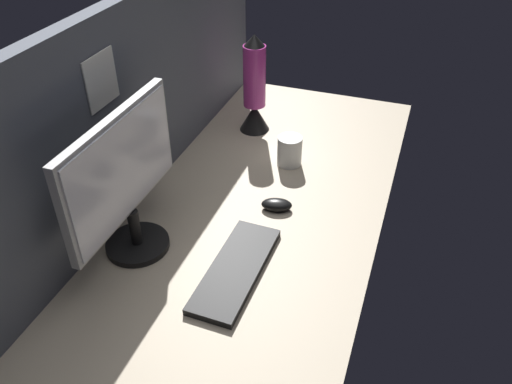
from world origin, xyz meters
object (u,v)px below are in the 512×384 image
monitor (124,179)px  lava_lamp (255,92)px  mouse (277,205)px  keyboard (236,269)px  mug_ceramic_white (290,151)px

monitor → lava_lamp: bearing=-6.8°
mouse → lava_lamp: bearing=14.3°
lava_lamp → keyboard: bearing=-164.0°
keyboard → mug_ceramic_white: mug_ceramic_white is taller
keyboard → mug_ceramic_white: 56.71cm
mug_ceramic_white → lava_lamp: lava_lamp is taller
monitor → keyboard: size_ratio=1.29×
mouse → lava_lamp: 53.50cm
lava_lamp → mouse: bearing=-152.6°
monitor → mug_ceramic_white: bearing=-27.2°
monitor → mouse: bearing=-47.6°
keyboard → lava_lamp: lava_lamp is taller
keyboard → lava_lamp: bearing=17.1°
mouse → mug_ceramic_white: 27.05cm
monitor → mug_ceramic_white: 65.95cm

